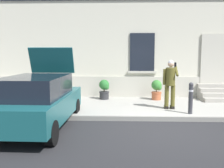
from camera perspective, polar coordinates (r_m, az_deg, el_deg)
ground_plane at (r=7.33m, az=12.21°, el=-10.12°), size 80.00×80.00×0.00m
sidewalk at (r=10.00m, az=9.44°, el=-5.07°), size 24.00×3.60×0.15m
curb_edge at (r=8.20m, az=11.08°, el=-7.72°), size 24.00×0.12×0.15m
building_facade at (r=12.37m, az=8.31°, el=14.21°), size 24.00×1.52×7.50m
entrance_stoop at (r=11.90m, az=22.47°, el=-2.06°), size 1.43×1.28×0.64m
hatchback_car_teal at (r=7.48m, az=-16.47°, el=-3.60°), size 1.84×4.09×2.34m
bollard_near_person at (r=8.68m, az=17.39°, el=-2.81°), size 0.15×0.15×1.04m
person_on_phone at (r=9.20m, az=13.04°, el=0.61°), size 0.51×0.46×1.75m
planter_cream at (r=11.47m, az=-13.09°, el=-0.95°), size 0.44×0.44×0.86m
planter_charcoal at (r=10.98m, az=-1.75°, el=-1.11°), size 0.44×0.44×0.86m
planter_terracotta at (r=11.02m, az=10.08°, el=-1.19°), size 0.44×0.44×0.86m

